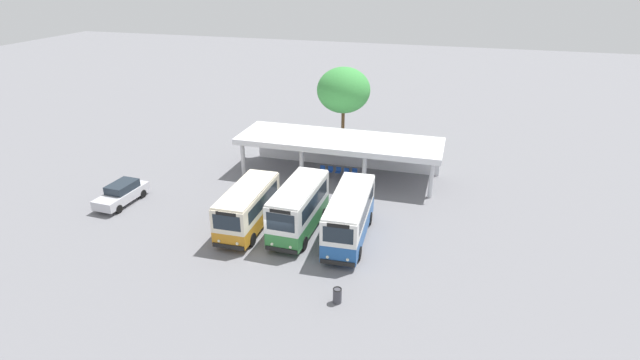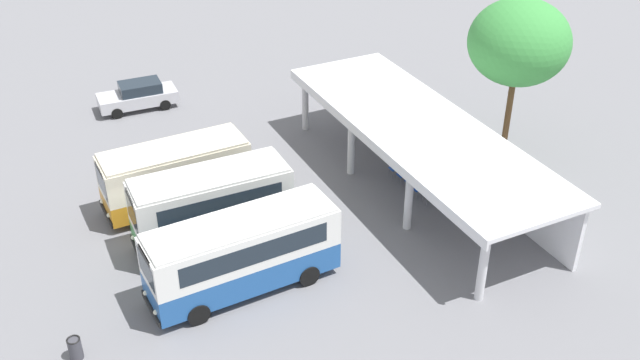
# 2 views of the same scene
# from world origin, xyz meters

# --- Properties ---
(ground_plane) EXTENTS (180.00, 180.00, 0.00)m
(ground_plane) POSITION_xyz_m (0.00, 0.00, 0.00)
(ground_plane) COLOR slate
(city_bus_nearest_orange) EXTENTS (2.50, 6.84, 3.06)m
(city_bus_nearest_orange) POSITION_xyz_m (-2.94, 2.03, 1.70)
(city_bus_nearest_orange) COLOR black
(city_bus_nearest_orange) RESTS_ON ground
(city_bus_second_in_row) EXTENTS (2.46, 6.83, 3.44)m
(city_bus_second_in_row) POSITION_xyz_m (0.56, 2.58, 1.89)
(city_bus_second_in_row) COLOR black
(city_bus_second_in_row) RESTS_ON ground
(city_bus_middle_cream) EXTENTS (2.61, 7.77, 3.26)m
(city_bus_middle_cream) POSITION_xyz_m (4.06, 2.61, 1.80)
(city_bus_middle_cream) COLOR black
(city_bus_middle_cream) RESTS_ON ground
(parked_car_flank) EXTENTS (2.01, 4.58, 1.62)m
(parked_car_flank) POSITION_xyz_m (-13.88, 2.99, 0.83)
(parked_car_flank) COLOR black
(parked_car_flank) RESTS_ON ground
(terminal_canopy) EXTENTS (17.25, 5.47, 3.40)m
(terminal_canopy) POSITION_xyz_m (0.76, 13.49, 2.63)
(terminal_canopy) COLOR silver
(terminal_canopy) RESTS_ON ground
(waiting_chair_end_by_column) EXTENTS (0.45, 0.45, 0.86)m
(waiting_chair_end_by_column) POSITION_xyz_m (-0.63, 12.52, 0.52)
(waiting_chair_end_by_column) COLOR slate
(waiting_chair_end_by_column) RESTS_ON ground
(waiting_chair_second_from_end) EXTENTS (0.45, 0.45, 0.86)m
(waiting_chair_second_from_end) POSITION_xyz_m (0.08, 12.54, 0.52)
(waiting_chair_second_from_end) COLOR slate
(waiting_chair_second_from_end) RESTS_ON ground
(waiting_chair_middle_seat) EXTENTS (0.45, 0.45, 0.86)m
(waiting_chair_middle_seat) POSITION_xyz_m (0.78, 12.58, 0.52)
(waiting_chair_middle_seat) COLOR slate
(waiting_chair_middle_seat) RESTS_ON ground
(waiting_chair_fourth_seat) EXTENTS (0.45, 0.45, 0.86)m
(waiting_chair_fourth_seat) POSITION_xyz_m (1.49, 12.55, 0.52)
(waiting_chair_fourth_seat) COLOR slate
(waiting_chair_fourth_seat) RESTS_ON ground
(waiting_chair_fifth_seat) EXTENTS (0.45, 0.45, 0.86)m
(waiting_chair_fifth_seat) POSITION_xyz_m (2.20, 12.67, 0.52)
(waiting_chair_fifth_seat) COLOR slate
(waiting_chair_fifth_seat) RESTS_ON ground
(roadside_tree_behind_canopy) EXTENTS (5.04, 5.04, 8.15)m
(roadside_tree_behind_canopy) POSITION_xyz_m (-0.45, 19.12, 5.99)
(roadside_tree_behind_canopy) COLOR brown
(roadside_tree_behind_canopy) RESTS_ON ground
(litter_bin_apron) EXTENTS (0.49, 0.49, 0.90)m
(litter_bin_apron) POSITION_xyz_m (4.99, -4.15, 0.46)
(litter_bin_apron) COLOR #3F3F47
(litter_bin_apron) RESTS_ON ground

